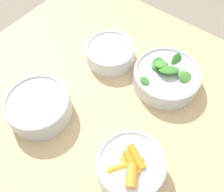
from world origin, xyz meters
TOP-DOWN VIEW (x-y plane):
  - ground_plane at (0.00, 0.00)m, footprint 10.00×10.00m
  - dining_table at (0.00, 0.00)m, footprint 1.02×0.82m
  - bowl_carrots at (-0.09, 0.12)m, footprint 0.15×0.15m
  - bowl_greens at (-0.03, -0.15)m, footprint 0.18×0.18m
  - bowl_beans_hotdog at (0.18, 0.14)m, footprint 0.16×0.16m
  - bowl_cookies at (0.15, -0.12)m, footprint 0.15×0.15m

SIDE VIEW (x-z plane):
  - ground_plane at x=0.00m, z-range 0.00..0.00m
  - dining_table at x=0.00m, z-range 0.24..0.97m
  - bowl_cookies at x=0.15m, z-range 0.73..0.78m
  - bowl_beans_hotdog at x=0.18m, z-range 0.73..0.79m
  - bowl_greens at x=-0.03m, z-range 0.72..0.79m
  - bowl_carrots at x=-0.09m, z-range 0.72..0.80m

